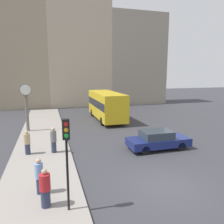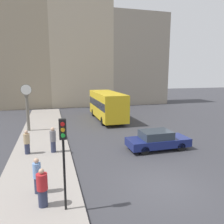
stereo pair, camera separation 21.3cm
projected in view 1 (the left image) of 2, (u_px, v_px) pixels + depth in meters
ground_plane at (165, 186)px, 10.51m from camera, size 120.00×120.00×0.00m
sidewalk_corner at (43, 133)px, 19.34m from camera, size 3.76×26.17×0.14m
building_row at (74, 50)px, 35.16m from camera, size 29.61×5.00×19.74m
sedan_car at (158, 140)px, 15.48m from camera, size 4.38×1.79×1.36m
bus_distant at (106, 104)px, 25.07m from camera, size 2.54×8.33×3.18m
traffic_light_near at (66, 146)px, 7.98m from camera, size 0.26×0.24×3.58m
street_clock at (27, 107)px, 19.60m from camera, size 0.96×0.35×4.23m
pedestrian_red_top at (45, 188)px, 8.50m from camera, size 0.43×0.43×1.58m
pedestrian_grey_jacket at (54, 140)px, 14.38m from camera, size 0.39×0.39×1.70m
pedestrian_blue_stripe at (39, 176)px, 9.44m from camera, size 0.35×0.35×1.61m
pedestrian_tan_coat at (27, 143)px, 14.08m from camera, size 0.39×0.39×1.58m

